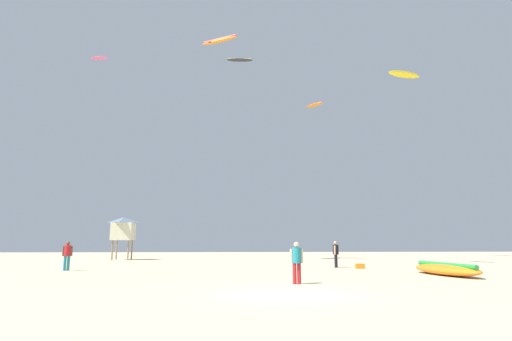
{
  "coord_description": "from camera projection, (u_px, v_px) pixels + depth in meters",
  "views": [
    {
      "loc": [
        -1.88,
        -13.82,
        1.68
      ],
      "look_at": [
        0.0,
        15.59,
        6.83
      ],
      "focal_mm": 28.93,
      "sensor_mm": 36.0,
      "label": 1
    }
  ],
  "objects": [
    {
      "name": "kite_aloft_3",
      "position": [
        240.0,
        60.0,
        56.45
      ],
      "size": [
        3.58,
        1.09,
        0.47
      ],
      "color": "#2D2D33"
    },
    {
      "name": "kite_aloft_4",
      "position": [
        315.0,
        105.0,
        56.61
      ],
      "size": [
        2.48,
        2.88,
        0.37
      ],
      "color": "orange"
    },
    {
      "name": "person_left",
      "position": [
        336.0,
        252.0,
        28.08
      ],
      "size": [
        0.4,
        0.53,
        1.76
      ],
      "rotation": [
        0.0,
        0.0,
        2.65
      ],
      "color": "black",
      "rests_on": "ground"
    },
    {
      "name": "cooler_box",
      "position": [
        360.0,
        266.0,
        26.71
      ],
      "size": [
        0.56,
        0.36,
        0.32
      ],
      "primitive_type": "cube",
      "color": "orange",
      "rests_on": "ground"
    },
    {
      "name": "ground_plane",
      "position": [
        287.0,
        295.0,
        13.41
      ],
      "size": [
        120.0,
        120.0,
        0.0
      ],
      "primitive_type": "plane",
      "color": "#C6B28C"
    },
    {
      "name": "lifeguard_tower",
      "position": [
        123.0,
        228.0,
        40.67
      ],
      "size": [
        2.3,
        2.3,
        4.15
      ],
      "color": "#8C704C",
      "rests_on": "ground"
    },
    {
      "name": "kite_grounded_near",
      "position": [
        446.0,
        269.0,
        21.34
      ],
      "size": [
        1.96,
        5.44,
        0.67
      ],
      "color": "orange",
      "rests_on": "ground"
    },
    {
      "name": "person_foreground",
      "position": [
        297.0,
        259.0,
        16.97
      ],
      "size": [
        0.56,
        0.38,
        1.69
      ],
      "rotation": [
        0.0,
        0.0,
        1.69
      ],
      "color": "#B21E23",
      "rests_on": "ground"
    },
    {
      "name": "person_midground",
      "position": [
        67.0,
        253.0,
        24.98
      ],
      "size": [
        0.55,
        0.4,
        1.75
      ],
      "rotation": [
        0.0,
        0.0,
        5.1
      ],
      "color": "teal",
      "rests_on": "ground"
    },
    {
      "name": "kite_aloft_1",
      "position": [
        99.0,
        58.0,
        54.76
      ],
      "size": [
        2.56,
        1.31,
        0.42
      ],
      "color": "#E5598C"
    },
    {
      "name": "kite_aloft_0",
      "position": [
        404.0,
        75.0,
        49.42
      ],
      "size": [
        4.62,
        2.48,
        0.59
      ],
      "color": "yellow"
    },
    {
      "name": "kite_aloft_5",
      "position": [
        220.0,
        40.0,
        41.78
      ],
      "size": [
        4.16,
        3.03,
        0.94
      ],
      "color": "orange"
    }
  ]
}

